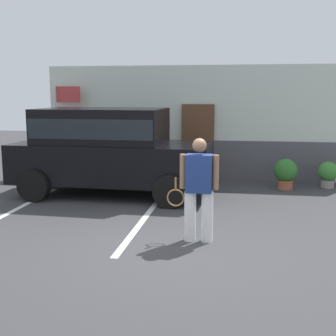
% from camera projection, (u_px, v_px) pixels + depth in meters
% --- Properties ---
extents(ground_plane, '(40.00, 40.00, 0.00)m').
position_uv_depth(ground_plane, '(167.00, 245.00, 7.15)').
color(ground_plane, '#38383A').
extents(parking_stripe_0, '(0.12, 4.40, 0.01)m').
position_uv_depth(parking_stripe_0, '(12.00, 212.00, 9.15)').
color(parking_stripe_0, silver).
rests_on(parking_stripe_0, ground_plane).
extents(parking_stripe_1, '(0.12, 4.40, 0.01)m').
position_uv_depth(parking_stripe_1, '(145.00, 218.00, 8.71)').
color(parking_stripe_1, silver).
rests_on(parking_stripe_1, ground_plane).
extents(house_frontage, '(8.74, 0.40, 3.16)m').
position_uv_depth(house_frontage, '(200.00, 126.00, 12.56)').
color(house_frontage, silver).
rests_on(house_frontage, ground_plane).
extents(parked_suv, '(4.65, 2.26, 2.05)m').
position_uv_depth(parked_suv, '(108.00, 147.00, 10.51)').
color(parked_suv, black).
rests_on(parked_suv, ground_plane).
extents(tennis_player_man, '(0.89, 0.27, 1.70)m').
position_uv_depth(tennis_player_man, '(199.00, 189.00, 7.22)').
color(tennis_player_man, white).
rests_on(tennis_player_man, ground_plane).
extents(potted_plant_by_porch, '(0.59, 0.59, 0.77)m').
position_uv_depth(potted_plant_by_porch, '(286.00, 172.00, 11.25)').
color(potted_plant_by_porch, '#9E5638').
rests_on(potted_plant_by_porch, ground_plane).
extents(potted_plant_secondary, '(0.51, 0.51, 0.67)m').
position_uv_depth(potted_plant_secondary, '(328.00, 173.00, 11.45)').
color(potted_plant_secondary, gray).
rests_on(potted_plant_secondary, ground_plane).
extents(flag_pole, '(0.80, 0.13, 2.64)m').
position_uv_depth(flag_pole, '(62.00, 113.00, 12.71)').
color(flag_pole, silver).
rests_on(flag_pole, ground_plane).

